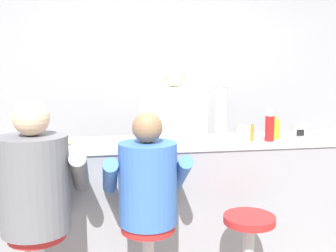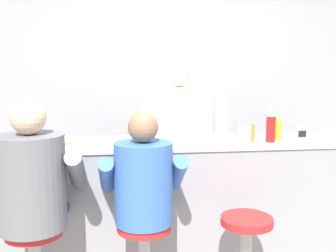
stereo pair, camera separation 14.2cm
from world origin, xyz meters
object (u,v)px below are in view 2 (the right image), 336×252
at_px(coffee_mug_white, 245,132).
at_px(napkin_dispenser_chrome, 300,133).
at_px(cook_in_whites_near, 178,133).
at_px(ketchup_bottle_red, 271,127).
at_px(diner_seated_grey, 33,187).
at_px(mustard_bottle_yellow, 278,128).
at_px(hot_sauce_bottle_orange, 253,134).
at_px(empty_stool_round, 246,245).
at_px(cup_stack_steel, 222,113).
at_px(diner_seated_blue, 143,190).
at_px(breakfast_plate, 64,144).
at_px(cereal_bowl, 173,141).

xyz_separation_m(coffee_mug_white, napkin_dispenser_chrome, (0.36, -0.26, 0.02)).
height_order(coffee_mug_white, cook_in_whites_near, cook_in_whites_near).
relative_size(ketchup_bottle_red, diner_seated_grey, 0.18).
distance_m(mustard_bottle_yellow, cook_in_whites_near, 1.10).
relative_size(ketchup_bottle_red, hot_sauce_bottle_orange, 1.93).
bearing_deg(ketchup_bottle_red, empty_stool_round, -126.73).
height_order(ketchup_bottle_red, coffee_mug_white, ketchup_bottle_red).
bearing_deg(cup_stack_steel, cook_in_whites_near, 106.85).
relative_size(coffee_mug_white, napkin_dispenser_chrome, 1.02).
xyz_separation_m(coffee_mug_white, diner_seated_blue, (-0.89, -0.63, -0.26)).
bearing_deg(breakfast_plate, diner_seated_grey, -108.91).
height_order(cereal_bowl, coffee_mug_white, coffee_mug_white).
xyz_separation_m(napkin_dispenser_chrome, cook_in_whites_near, (-0.82, 0.95, -0.14)).
relative_size(mustard_bottle_yellow, cereal_bowl, 1.54).
relative_size(cup_stack_steel, empty_stool_round, 0.70).
height_order(breakfast_plate, empty_stool_round, breakfast_plate).
relative_size(breakfast_plate, cereal_bowl, 2.13).
relative_size(napkin_dispenser_chrome, diner_seated_blue, 0.10).
height_order(coffee_mug_white, diner_seated_grey, diner_seated_grey).
distance_m(ketchup_bottle_red, diner_seated_blue, 1.14).
relative_size(hot_sauce_bottle_orange, cook_in_whites_near, 0.08).
bearing_deg(diner_seated_blue, empty_stool_round, -2.57).
bearing_deg(napkin_dispenser_chrome, cook_in_whites_near, 130.70).
distance_m(mustard_bottle_yellow, diner_seated_grey, 1.88).
xyz_separation_m(breakfast_plate, diner_seated_blue, (0.55, -0.42, -0.23)).
height_order(cereal_bowl, diner_seated_grey, diner_seated_grey).
bearing_deg(empty_stool_round, ketchup_bottle_red, 53.27).
xyz_separation_m(ketchup_bottle_red, cook_in_whites_near, (-0.58, 0.93, -0.19)).
xyz_separation_m(ketchup_bottle_red, breakfast_plate, (-1.57, 0.02, -0.11)).
height_order(hot_sauce_bottle_orange, empty_stool_round, hot_sauce_bottle_orange).
height_order(hot_sauce_bottle_orange, diner_seated_grey, diner_seated_grey).
distance_m(cup_stack_steel, diner_seated_blue, 0.97).
relative_size(cup_stack_steel, diner_seated_blue, 0.32).
height_order(ketchup_bottle_red, mustard_bottle_yellow, ketchup_bottle_red).
xyz_separation_m(mustard_bottle_yellow, empty_stool_round, (-0.41, -0.50, -0.72)).
bearing_deg(cook_in_whites_near, breakfast_plate, -137.50).
bearing_deg(coffee_mug_white, diner_seated_blue, -144.57).
xyz_separation_m(mustard_bottle_yellow, cook_in_whites_near, (-0.67, 0.86, -0.17)).
distance_m(diner_seated_grey, cook_in_whites_near, 1.74).
height_order(breakfast_plate, diner_seated_blue, diner_seated_blue).
xyz_separation_m(hot_sauce_bottle_orange, diner_seated_blue, (-0.88, -0.42, -0.28)).
bearing_deg(hot_sauce_bottle_orange, cup_stack_steel, 148.26).
relative_size(cereal_bowl, cook_in_whites_near, 0.07).
bearing_deg(mustard_bottle_yellow, diner_seated_blue, -157.04).
xyz_separation_m(hot_sauce_bottle_orange, napkin_dispenser_chrome, (0.37, -0.04, 0.00)).
distance_m(ketchup_bottle_red, empty_stool_round, 0.92).
bearing_deg(empty_stool_round, coffee_mug_white, 73.71).
bearing_deg(cup_stack_steel, diner_seated_grey, -158.23).
bearing_deg(cup_stack_steel, coffee_mug_white, 20.72).
xyz_separation_m(cereal_bowl, napkin_dispenser_chrome, (0.99, -0.02, 0.04)).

